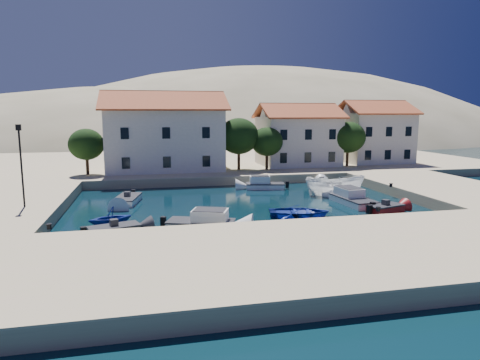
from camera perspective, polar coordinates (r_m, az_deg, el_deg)
The scene contains 22 objects.
ground at distance 29.01m, azimuth 4.78°, elevation -7.23°, with size 400.00×400.00×0.00m, color black.
quay_south at distance 23.47m, azimuth 9.18°, elevation -9.98°, with size 52.00×12.00×1.00m, color #C2B485.
quay_east at distance 47.19m, azimuth 25.44°, elevation -1.16°, with size 11.00×20.00×1.00m, color #C2B485.
quay_west at distance 38.87m, azimuth -28.15°, elevation -3.35°, with size 8.00×20.00×1.00m, color #C2B485.
quay_north at distance 65.86m, azimuth -3.33°, elevation 2.33°, with size 80.00×36.00×1.00m, color #C2B485.
hills at distance 156.19m, azimuth -1.48°, elevation -2.69°, with size 254.00×176.00×99.00m.
building_left at distance 54.69m, azimuth -10.05°, elevation 6.57°, with size 14.70×9.45×9.70m.
building_mid at distance 59.26m, azimuth 7.69°, elevation 6.11°, with size 10.50×8.40×8.30m.
building_right at distance 65.23m, azimuth 17.40°, elevation 6.26°, with size 9.45×8.40×8.80m.
trees at distance 53.71m, azimuth 1.43°, elevation 5.49°, with size 37.30×5.30×6.45m.
lamppost at distance 35.95m, azimuth -27.20°, elevation 2.67°, with size 0.35×0.25×6.22m.
bollards at distance 33.16m, azimuth 7.46°, elevation -3.17°, with size 29.36×9.56×0.30m.
motorboat_grey_sw at distance 29.99m, azimuth -16.43°, elevation -6.44°, with size 3.63×2.46×1.25m.
cabin_cruiser_south at distance 30.18m, azimuth -5.22°, elevation -5.66°, with size 5.06×3.46×1.60m.
rowboat_south at distance 34.10m, azimuth 7.91°, elevation -4.82°, with size 3.40×4.76×0.99m, color navy.
motorboat_red_se at distance 37.06m, azimuth 18.82°, elevation -3.64°, with size 3.41×2.28×1.25m.
cabin_cruiser_east at distance 39.40m, azimuth 14.83°, elevation -2.47°, with size 2.45×5.26×1.60m.
boat_east at distance 43.02m, azimuth 12.48°, elevation -2.08°, with size 2.16×5.74×2.22m, color white.
motorboat_white_ne at distance 48.35m, azimuth 10.80°, elevation -0.46°, with size 2.66×3.63×1.25m.
rowboat_west at distance 32.18m, azimuth -16.85°, elevation -5.96°, with size 2.62×3.04×1.60m, color navy.
motorboat_white_west at distance 39.93m, azimuth -14.77°, elevation -2.58°, with size 2.62×4.44×1.25m.
cabin_cruiser_north at distance 45.87m, azimuth 3.35°, elevation -0.60°, with size 4.33×2.49×1.60m.
Camera 1 is at (-8.31, -26.60, 8.06)m, focal length 32.00 mm.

